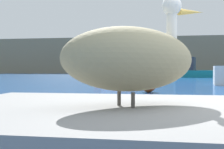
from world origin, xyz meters
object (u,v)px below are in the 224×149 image
at_px(fishing_boat_red, 114,71).
at_px(mooring_buoy, 149,85).
at_px(pelican, 133,58).
at_px(fishing_boat_teal, 190,70).

height_order(fishing_boat_red, mooring_buoy, fishing_boat_red).
relative_size(pelican, fishing_boat_teal, 0.15).
bearing_deg(fishing_boat_red, mooring_buoy, -85.17).
relative_size(pelican, mooring_buoy, 1.79).
relative_size(fishing_boat_teal, mooring_buoy, 11.78).
bearing_deg(mooring_buoy, fishing_boat_teal, 81.03).
bearing_deg(pelican, mooring_buoy, 50.72).
distance_m(pelican, mooring_buoy, 11.59).
height_order(pelican, mooring_buoy, pelican).
xyz_separation_m(fishing_boat_teal, mooring_buoy, (-4.34, -27.48, -0.56)).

